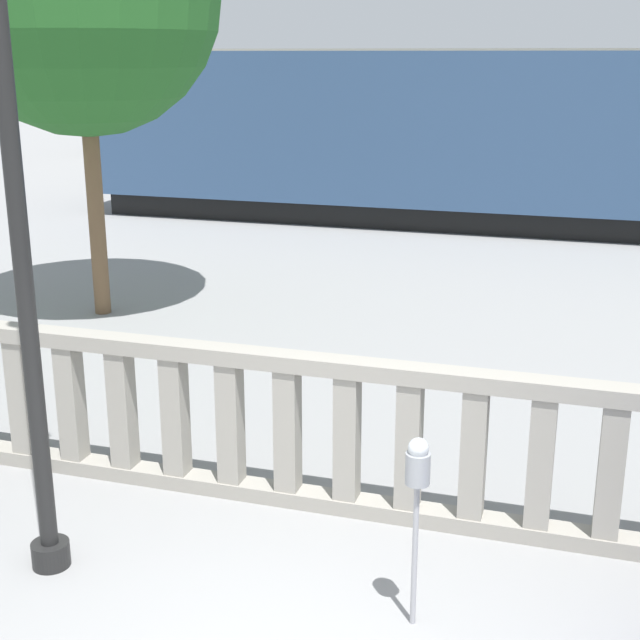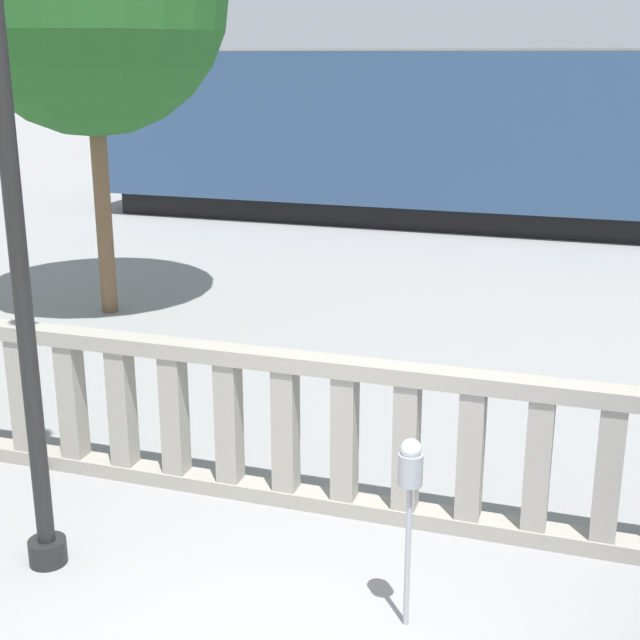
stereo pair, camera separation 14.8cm
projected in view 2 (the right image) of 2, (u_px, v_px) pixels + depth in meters
balustrade at (375, 441)px, 7.52m from camera, size 13.07×0.24×1.41m
lamppost at (2, 89)px, 5.97m from camera, size 0.31×0.31×6.86m
parking_meter at (410, 478)px, 5.94m from camera, size 0.17×0.17×1.41m
train_far at (463, 105)px, 31.25m from camera, size 26.13×3.08×4.60m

